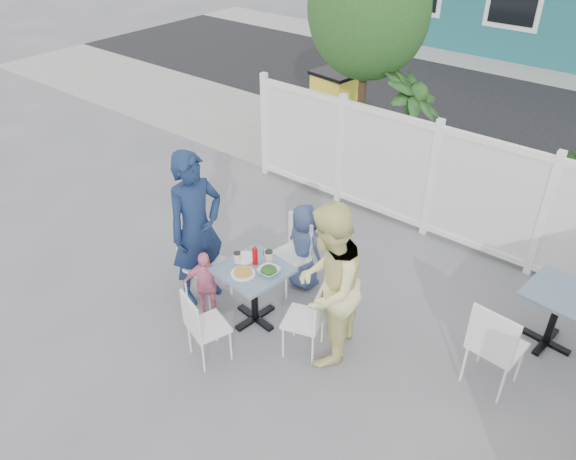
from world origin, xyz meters
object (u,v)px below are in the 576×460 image
Objects in this scene: main_table at (254,280)px; boy at (304,247)px; man at (196,229)px; chair_near at (201,323)px; spare_table at (559,304)px; woman at (328,286)px; chair_right at (310,315)px; chair_back at (293,249)px; toddler at (205,285)px; chair_left at (200,257)px; utility_cabinet at (333,111)px.

boy reaches higher than main_table.
man is 1.28m from boy.
main_table is 0.90× the size of chair_near.
main_table is 3.17m from spare_table.
woman reaches higher than spare_table.
spare_table is 3.90m from man.
woman reaches higher than chair_right.
boy is (0.80, 0.93, -0.39)m from man.
chair_back reaches higher than main_table.
woman is at bearing -24.59° from toddler.
spare_table is at bearing 113.90° from woman.
man is (-0.02, 0.00, 0.37)m from chair_left.
main_table is 0.56m from toddler.
boy is (2.08, -3.55, -0.09)m from utility_cabinet.
main_table is at bearing 107.23° from chair_back.
chair_back is (-0.06, 0.76, -0.03)m from main_table.
woman is (2.96, -4.33, 0.25)m from utility_cabinet.
spare_table is 0.87× the size of chair_near.
chair_back is at bearing 28.04° from chair_right.
toddler is (-1.37, -0.36, -0.46)m from woman.
spare_table is 0.41× the size of woman.
chair_back is 1.54m from chair_near.
chair_near is (-0.01, -0.78, -0.07)m from main_table.
chair_right is at bearing -79.05° from man.
spare_table is 3.86m from chair_left.
chair_near is (2.04, -5.18, -0.15)m from utility_cabinet.
chair_left is 0.52× the size of man.
man is (-1.55, -0.06, 0.43)m from chair_right.
man is at bearing 72.90° from chair_right.
chair_right is at bearing -138.49° from spare_table.
chair_back is at bearing 58.80° from boy.
man reaches higher than boy.
chair_right is 0.79× the size of boy.
boy is at bearing -32.00° from man.
man is at bearing -153.21° from spare_table.
man reaches higher than spare_table.
chair_back is (-0.83, 0.77, 0.03)m from chair_right.
chair_back is (0.70, 0.83, -0.04)m from chair_left.
boy reaches higher than chair_back.
chair_near is (-0.79, -0.77, -0.01)m from chair_right.
chair_right is at bearing -49.79° from utility_cabinet.
man reaches higher than chair_back.
utility_cabinet reaches higher than chair_right.
boy is (0.04, 1.64, 0.06)m from chair_near.
man is (1.28, -4.47, 0.30)m from utility_cabinet.
chair_near is at bearing -90.86° from main_table.
utility_cabinet is 4.15m from chair_back.
main_table is at bearing 70.06° from chair_right.
chair_near is at bearing 115.13° from chair_right.
man is (-0.76, 0.71, 0.45)m from chair_near.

